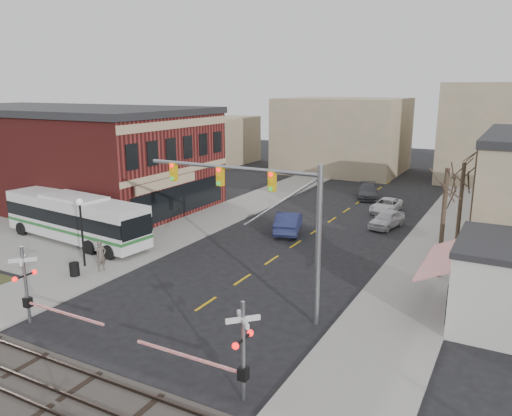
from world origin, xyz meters
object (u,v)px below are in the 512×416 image
at_px(traffic_signal_mast, 267,206).
at_px(pedestrian_near, 101,256).
at_px(transit_bus, 75,218).
at_px(trash_bin, 74,269).
at_px(rr_crossing_west, 32,287).
at_px(pedestrian_far, 119,239).
at_px(street_lamp, 81,218).
at_px(rr_crossing_east, 233,350).
at_px(car_b, 288,222).
at_px(car_d, 368,191).
at_px(car_c, 386,206).
at_px(car_a, 387,219).

height_order(traffic_signal_mast, pedestrian_near, traffic_signal_mast).
height_order(transit_bus, trash_bin, transit_bus).
xyz_separation_m(rr_crossing_west, pedestrian_far, (-4.35, 10.49, -1.03)).
bearing_deg(street_lamp, traffic_signal_mast, -1.00).
distance_m(traffic_signal_mast, rr_crossing_west, 12.22).
bearing_deg(rr_crossing_east, traffic_signal_mast, 107.38).
bearing_deg(transit_bus, car_b, 37.72).
distance_m(transit_bus, rr_crossing_east, 23.26).
relative_size(rr_crossing_west, car_d, 1.13).
bearing_deg(car_c, car_a, -72.50).
distance_m(transit_bus, rr_crossing_west, 13.77).
relative_size(rr_crossing_west, trash_bin, 6.69).
relative_size(street_lamp, car_a, 1.06).
bearing_deg(traffic_signal_mast, car_d, 96.11).
xyz_separation_m(street_lamp, car_d, (10.33, 29.36, -2.61)).
distance_m(rr_crossing_west, car_d, 36.88).
relative_size(rr_crossing_east, pedestrian_near, 2.87).
relative_size(traffic_signal_mast, car_c, 2.15).
height_order(trash_bin, pedestrian_near, pedestrian_near).
bearing_deg(car_b, car_c, -134.86).
xyz_separation_m(transit_bus, pedestrian_near, (6.35, -3.79, -0.84)).
bearing_deg(trash_bin, transit_bus, 136.54).
distance_m(transit_bus, car_c, 27.52).
relative_size(car_c, pedestrian_near, 2.38).
distance_m(street_lamp, pedestrian_far, 4.29).
bearing_deg(street_lamp, transit_bus, 142.02).
bearing_deg(transit_bus, rr_crossing_west, -50.63).
relative_size(car_b, pedestrian_near, 2.67).
bearing_deg(car_b, traffic_signal_mast, 92.69).
bearing_deg(rr_crossing_west, transit_bus, 129.37).
relative_size(car_a, pedestrian_near, 2.18).
xyz_separation_m(transit_bus, pedestrian_far, (4.39, -0.15, -0.99)).
height_order(traffic_signal_mast, car_b, traffic_signal_mast).
relative_size(rr_crossing_east, car_c, 1.20).
bearing_deg(car_b, pedestrian_near, 46.59).
bearing_deg(rr_crossing_west, car_b, 78.33).
bearing_deg(pedestrian_far, transit_bus, 125.79).
bearing_deg(street_lamp, car_b, 58.96).
bearing_deg(trash_bin, rr_crossing_east, -21.31).
bearing_deg(pedestrian_far, rr_crossing_west, -119.70).
distance_m(car_a, pedestrian_far, 21.72).
height_order(traffic_signal_mast, street_lamp, traffic_signal_mast).
distance_m(traffic_signal_mast, car_b, 15.71).
xyz_separation_m(rr_crossing_west, car_c, (9.61, 31.11, -1.32)).
bearing_deg(pedestrian_near, car_b, -15.67).
bearing_deg(transit_bus, traffic_signal_mast, -12.17).
height_order(car_c, pedestrian_far, pedestrian_far).
bearing_deg(rr_crossing_east, street_lamp, 154.89).
distance_m(car_a, car_c, 5.37).
xyz_separation_m(street_lamp, pedestrian_near, (1.62, -0.09, -2.23)).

